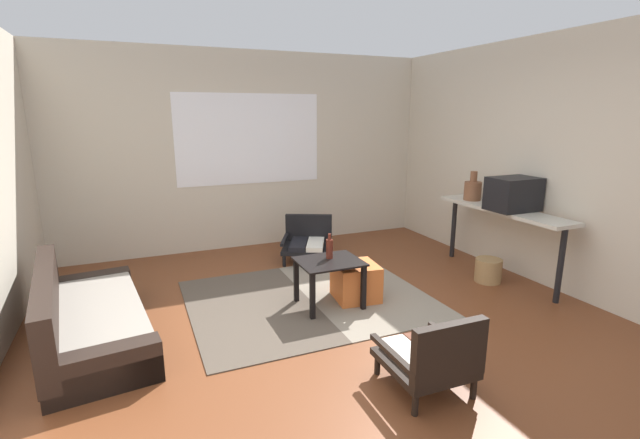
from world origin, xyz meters
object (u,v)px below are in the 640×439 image
Objects in this scene: console_shelf at (502,216)px; glass_bottle at (329,248)px; ottoman_orange at (356,282)px; crt_television at (513,194)px; wicker_basket at (488,270)px; coffee_table at (329,270)px; clay_vase at (473,190)px; couch at (86,320)px; armchair_by_window at (308,240)px; armchair_striped_foreground at (432,357)px.

console_shelf is 6.92× the size of glass_bottle.
ottoman_orange is at bearing -6.13° from glass_bottle.
crt_television is 0.90m from wicker_basket.
coffee_table is 2.19m from console_shelf.
crt_television reaches higher than wicker_basket.
clay_vase is (2.16, 0.49, 0.58)m from coffee_table.
console_shelf is (4.32, -0.17, 0.53)m from couch.
armchair_by_window is 2.17m from clay_vase.
ottoman_orange is 2.04m from clay_vase.
armchair_striped_foreground reaches higher than armchair_by_window.
couch reaches higher than armchair_striped_foreground.
clay_vase reaches higher than wicker_basket.
crt_television is 2.07× the size of glass_bottle.
armchair_striped_foreground is 1.15× the size of crt_television.
glass_bottle is (-0.03, 1.63, 0.31)m from armchair_striped_foreground.
console_shelf is at bearing -2.53° from glass_bottle.
crt_television is (1.81, -1.61, 0.76)m from armchair_by_window.
armchair_striped_foreground is at bearing -143.72° from console_shelf.
couch is 2.23m from glass_bottle.
clay_vase is 2.20m from glass_bottle.
glass_bottle reaches higher than wicker_basket.
armchair_striped_foreground is 1.62m from ottoman_orange.
console_shelf reaches higher than armchair_striped_foreground.
coffee_table is at bearing 176.76° from wicker_basket.
wicker_basket is at bearing -5.23° from ottoman_orange.
armchair_striped_foreground is (2.22, -1.70, 0.07)m from couch.
coffee_table is 2.29m from clay_vase.
armchair_striped_foreground is 2.03× the size of wicker_basket.
glass_bottle is at bearing 173.87° from ottoman_orange.
armchair_striped_foreground reaches higher than wicker_basket.
clay_vase is 1.42× the size of glass_bottle.
glass_bottle is at bearing -102.64° from armchair_by_window.
wicker_basket is at bearing -3.49° from couch.
coffee_table is 1.18× the size of crt_television.
couch reaches higher than coffee_table.
coffee_table is 2.45× the size of glass_bottle.
wicker_basket is at bearing -158.77° from console_shelf.
crt_television is 2.18m from glass_bottle.
armchair_by_window is 2.53m from crt_television.
console_shelf is 0.30m from crt_television.
couch is at bearing 177.81° from console_shelf.
clay_vase reaches higher than coffee_table.
couch is 1.10× the size of console_shelf.
crt_television is at bearing -5.88° from ottoman_orange.
armchair_striped_foreground is (0.06, -1.56, -0.11)m from coffee_table.
crt_television reaches higher than armchair_striped_foreground.
console_shelf is at bearing -0.65° from coffee_table.
clay_vase is (1.81, -0.97, 0.70)m from armchair_by_window.
console_shelf reaches higher than armchair_by_window.
crt_television reaches higher than console_shelf.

